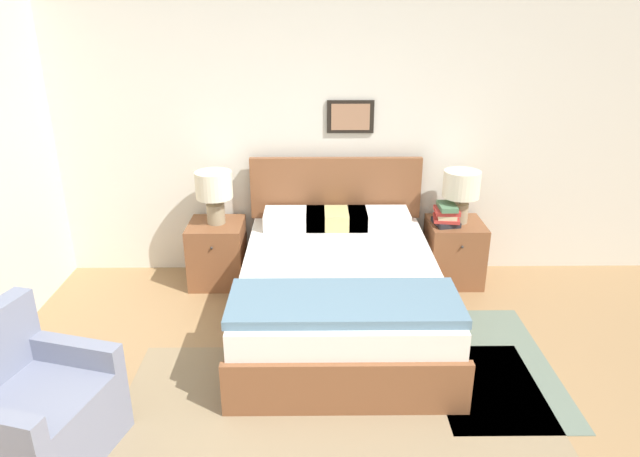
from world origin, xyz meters
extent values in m
cube|color=silver|center=(0.00, 2.77, 1.30)|extent=(7.13, 0.06, 2.60)
cube|color=black|center=(0.21, 2.73, 1.43)|extent=(0.40, 0.02, 0.28)
cube|color=#9E7051|center=(0.21, 2.71, 1.43)|extent=(0.33, 0.00, 0.22)
cube|color=#897556|center=(0.02, 0.58, 0.00)|extent=(2.68, 1.57, 0.01)
cube|color=slate|center=(1.12, 1.16, 0.00)|extent=(0.83, 1.45, 0.01)
cube|color=brown|center=(0.09, 1.65, 0.14)|extent=(1.51, 2.05, 0.28)
cube|color=brown|center=(0.09, 0.65, 0.32)|extent=(1.51, 0.06, 0.08)
cube|color=white|center=(0.09, 1.65, 0.41)|extent=(1.45, 1.97, 0.26)
cube|color=brown|center=(0.09, 2.65, 0.82)|extent=(1.51, 0.06, 0.55)
cube|color=slate|center=(0.09, 1.01, 0.57)|extent=(1.48, 0.58, 0.06)
cube|color=white|center=(-0.27, 2.42, 0.61)|extent=(0.52, 0.32, 0.14)
cube|color=white|center=(0.45, 2.42, 0.61)|extent=(0.52, 0.32, 0.14)
cube|color=tan|center=(0.09, 2.42, 0.61)|extent=(0.52, 0.32, 0.14)
cube|color=gray|center=(-1.60, 0.30, 0.21)|extent=(0.83, 0.87, 0.43)
cube|color=gray|center=(-1.51, 0.60, 0.50)|extent=(0.66, 0.27, 0.14)
cube|color=brown|center=(-0.96, 2.45, 0.28)|extent=(0.47, 0.48, 0.56)
sphere|color=#332D28|center=(-0.96, 2.20, 0.44)|extent=(0.02, 0.02, 0.02)
cube|color=brown|center=(1.14, 2.45, 0.28)|extent=(0.47, 0.48, 0.56)
sphere|color=#332D28|center=(1.14, 2.20, 0.44)|extent=(0.02, 0.02, 0.02)
cylinder|color=gray|center=(-0.96, 2.46, 0.65)|extent=(0.16, 0.16, 0.17)
cylinder|color=gray|center=(-0.96, 2.46, 0.76)|extent=(0.02, 0.02, 0.06)
cylinder|color=beige|center=(-0.96, 2.46, 0.91)|extent=(0.31, 0.31, 0.23)
cylinder|color=gray|center=(1.16, 2.46, 0.65)|extent=(0.16, 0.16, 0.17)
cylinder|color=gray|center=(1.16, 2.46, 0.76)|extent=(0.02, 0.02, 0.06)
cylinder|color=beige|center=(1.16, 2.46, 0.91)|extent=(0.31, 0.31, 0.23)
cube|color=#232328|center=(1.04, 2.40, 0.58)|extent=(0.23, 0.25, 0.04)
cube|color=#B7332D|center=(1.04, 2.40, 0.62)|extent=(0.25, 0.25, 0.03)
cube|color=beige|center=(1.04, 2.40, 0.65)|extent=(0.18, 0.22, 0.04)
cube|color=#B7332D|center=(1.04, 2.40, 0.69)|extent=(0.21, 0.22, 0.04)
cube|color=#4C7551|center=(1.04, 2.40, 0.73)|extent=(0.14, 0.24, 0.04)
camera|label=1|loc=(-0.10, -2.18, 2.34)|focal=32.00mm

